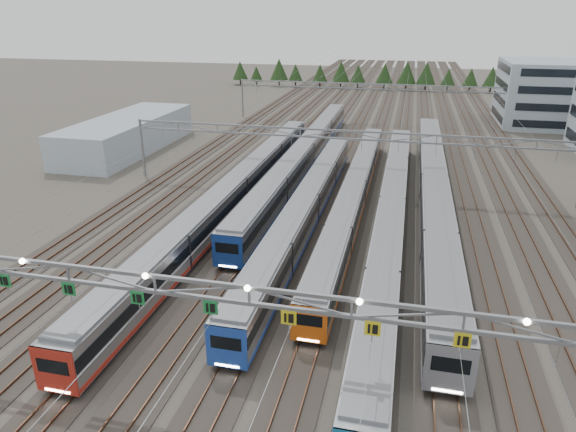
% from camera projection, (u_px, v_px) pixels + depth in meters
% --- Properties ---
extents(ground, '(400.00, 400.00, 0.00)m').
position_uv_depth(ground, '(252.00, 402.00, 30.66)').
color(ground, '#47423A').
rests_on(ground, ground).
extents(track_bed, '(54.00, 260.00, 5.42)m').
position_uv_depth(track_bed, '(376.00, 103.00, 120.44)').
color(track_bed, '#2D2823').
rests_on(track_bed, ground).
extents(train_a, '(2.84, 66.53, 3.69)m').
position_uv_depth(train_a, '(236.00, 191.00, 59.90)').
color(train_a, black).
rests_on(train_a, ground).
extents(train_b, '(2.86, 67.72, 3.72)m').
position_uv_depth(train_b, '(304.00, 154.00, 75.22)').
color(train_b, black).
rests_on(train_b, ground).
extents(train_c, '(2.76, 51.28, 3.59)m').
position_uv_depth(train_c, '(306.00, 207.00, 55.21)').
color(train_c, black).
rests_on(train_c, ground).
extents(train_d, '(2.59, 56.39, 3.37)m').
position_uv_depth(train_d, '(355.00, 192.00, 60.10)').
color(train_d, black).
rests_on(train_d, ground).
extents(train_e, '(2.72, 66.20, 3.53)m').
position_uv_depth(train_e, '(391.00, 211.00, 54.13)').
color(train_e, black).
rests_on(train_e, ground).
extents(train_f, '(3.02, 67.56, 3.94)m').
position_uv_depth(train_f, '(434.00, 189.00, 60.27)').
color(train_f, black).
rests_on(train_f, ground).
extents(gantry_near, '(56.36, 0.61, 8.08)m').
position_uv_depth(gantry_near, '(248.00, 300.00, 27.92)').
color(gantry_near, gray).
rests_on(gantry_near, ground).
extents(gantry_mid, '(56.36, 0.36, 8.00)m').
position_uv_depth(gantry_mid, '(344.00, 142.00, 64.41)').
color(gantry_mid, gray).
rests_on(gantry_mid, ground).
extents(gantry_far, '(56.36, 0.36, 8.00)m').
position_uv_depth(gantry_far, '(372.00, 91.00, 105.07)').
color(gantry_far, gray).
rests_on(gantry_far, ground).
extents(depot_bldg_north, '(22.00, 18.00, 12.53)m').
position_uv_depth(depot_bldg_north, '(559.00, 94.00, 102.47)').
color(depot_bldg_north, '#9DB0BB').
rests_on(depot_bldg_north, ground).
extents(west_shed, '(10.00, 30.00, 5.30)m').
position_uv_depth(west_shed, '(128.00, 134.00, 85.26)').
color(west_shed, '#9DB0BB').
rests_on(west_shed, ground).
extents(treeline, '(93.80, 5.60, 7.02)m').
position_uv_depth(treeline, '(382.00, 75.00, 150.58)').
color(treeline, '#332114').
rests_on(treeline, ground).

